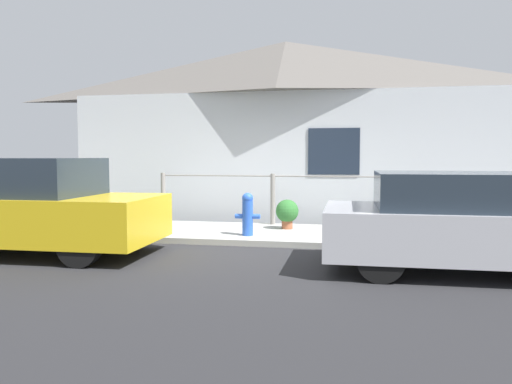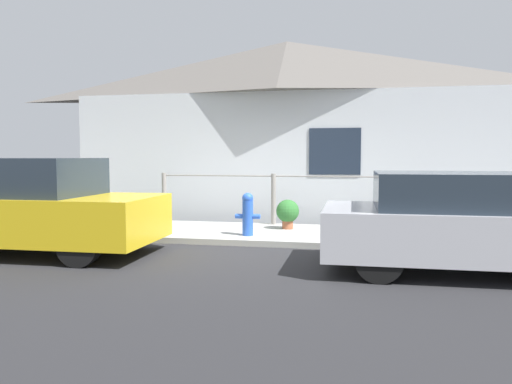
{
  "view_description": "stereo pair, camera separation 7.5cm",
  "coord_description": "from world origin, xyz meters",
  "px_view_note": "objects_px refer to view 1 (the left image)",
  "views": [
    {
      "loc": [
        1.64,
        -8.1,
        1.52
      ],
      "look_at": [
        -0.01,
        0.3,
        0.9
      ],
      "focal_mm": 35.0,
      "sensor_mm": 36.0,
      "label": 1
    },
    {
      "loc": [
        1.71,
        -8.08,
        1.52
      ],
      "look_at": [
        -0.01,
        0.3,
        0.9
      ],
      "focal_mm": 35.0,
      "sensor_mm": 36.0,
      "label": 2
    }
  ],
  "objects_px": {
    "potted_plant_near_hydrant": "(287,212)",
    "fire_hydrant": "(248,213)",
    "car_left": "(29,207)",
    "potted_plant_by_fence": "(123,206)",
    "car_right": "(464,222)"
  },
  "relations": [
    {
      "from": "potted_plant_near_hydrant",
      "to": "fire_hydrant",
      "type": "bearing_deg",
      "value": -121.6
    },
    {
      "from": "car_right",
      "to": "fire_hydrant",
      "type": "height_order",
      "value": "car_right"
    },
    {
      "from": "car_left",
      "to": "potted_plant_near_hydrant",
      "type": "bearing_deg",
      "value": 35.28
    },
    {
      "from": "potted_plant_by_fence",
      "to": "fire_hydrant",
      "type": "bearing_deg",
      "value": -22.64
    },
    {
      "from": "car_right",
      "to": "potted_plant_by_fence",
      "type": "xyz_separation_m",
      "value": [
        -6.26,
        3.0,
        -0.2
      ]
    },
    {
      "from": "car_left",
      "to": "car_right",
      "type": "bearing_deg",
      "value": -0.97
    },
    {
      "from": "potted_plant_near_hydrant",
      "to": "potted_plant_by_fence",
      "type": "height_order",
      "value": "potted_plant_by_fence"
    },
    {
      "from": "fire_hydrant",
      "to": "potted_plant_by_fence",
      "type": "bearing_deg",
      "value": 157.36
    },
    {
      "from": "car_left",
      "to": "potted_plant_by_fence",
      "type": "height_order",
      "value": "car_left"
    },
    {
      "from": "potted_plant_near_hydrant",
      "to": "potted_plant_by_fence",
      "type": "bearing_deg",
      "value": 175.2
    },
    {
      "from": "fire_hydrant",
      "to": "potted_plant_near_hydrant",
      "type": "height_order",
      "value": "fire_hydrant"
    },
    {
      "from": "potted_plant_near_hydrant",
      "to": "potted_plant_by_fence",
      "type": "distance_m",
      "value": 3.59
    },
    {
      "from": "fire_hydrant",
      "to": "car_right",
      "type": "bearing_deg",
      "value": -28.22
    },
    {
      "from": "fire_hydrant",
      "to": "potted_plant_by_fence",
      "type": "relative_size",
      "value": 1.27
    },
    {
      "from": "potted_plant_near_hydrant",
      "to": "car_left",
      "type": "bearing_deg",
      "value": -143.75
    }
  ]
}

